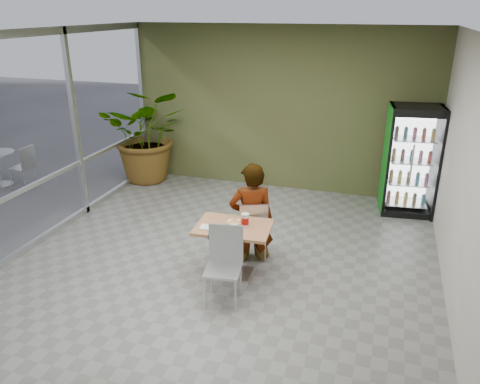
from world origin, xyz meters
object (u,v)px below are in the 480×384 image
Objects in this scene: potted_plant at (148,134)px; seated_woman at (251,221)px; dining_table at (234,240)px; soda_cup at (245,220)px; cafeteria_tray at (225,233)px; beverage_fridge at (411,161)px; chair_far at (253,226)px; chair_near at (225,258)px.

seated_woman is at bearing -40.81° from potted_plant.
soda_cup is (0.15, 0.04, 0.30)m from dining_table.
beverage_fridge is at bearing 54.80° from cafeteria_tray.
dining_table is 3.80m from beverage_fridge.
cafeteria_tray is at bearing -95.99° from dining_table.
seated_woman is 3.32m from beverage_fridge.
chair_far is 1.06m from chair_near.
beverage_fridge is (2.28, 3.00, 0.43)m from dining_table.
dining_table is at bearing -134.21° from beverage_fridge.
soda_cup is at bearing 59.62° from cafeteria_tray.
potted_plant is (-3.08, 3.11, 0.16)m from soda_cup.
beverage_fridge is at bearing -153.63° from seated_woman.
chair_near is at bearing -82.96° from dining_table.
seated_woman is 9.83× the size of soda_cup.
seated_woman reaches higher than chair_far.
chair_near reaches higher than soda_cup.
soda_cup is (0.02, -0.46, 0.30)m from chair_far.
chair_far is at bearing 110.82° from seated_woman.
cafeteria_tray is 0.22× the size of beverage_fridge.
potted_plant reaches higher than soda_cup.
beverage_fridge reaches higher than soda_cup.
chair_far is 0.51× the size of seated_woman.
dining_table is 0.59× the size of seated_woman.
chair_near is at bearing -128.84° from beverage_fridge.
potted_plant reaches higher than cafeteria_tray.
chair_near is at bearing 64.58° from chair_far.
potted_plant is (-2.90, 3.41, 0.23)m from cafeteria_tray.
potted_plant is (-3.03, 2.61, 0.41)m from seated_woman.
cafeteria_tray is at bearing 59.24° from seated_woman.
beverage_fridge reaches higher than chair_far.
dining_table is at bearing -165.08° from soda_cup.
dining_table is 0.52m from chair_far.
cafeteria_tray reaches higher than dining_table.
chair_near is 1.10m from seated_woman.
chair_near is 0.49× the size of potted_plant.
seated_woman reaches higher than dining_table.
chair_far is 0.46× the size of potted_plant.
dining_table is at bearing 57.95° from seated_woman.
beverage_fridge is (2.18, 2.47, 0.38)m from seated_woman.
potted_plant is (-2.93, 3.15, 0.46)m from dining_table.
chair_far reaches higher than dining_table.
chair_near is at bearing -51.03° from potted_plant.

